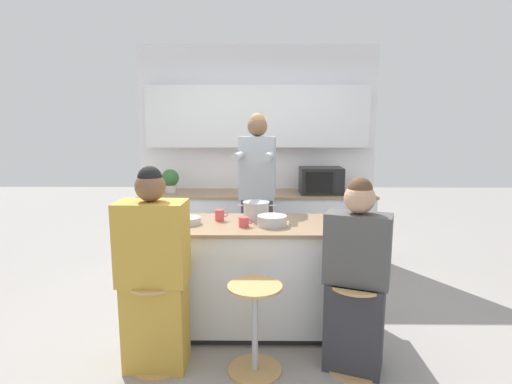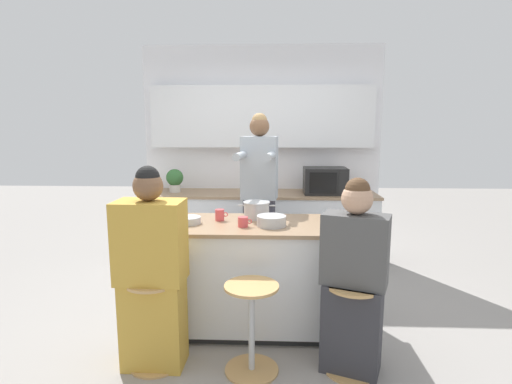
{
  "view_description": "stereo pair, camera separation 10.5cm",
  "coord_description": "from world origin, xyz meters",
  "px_view_note": "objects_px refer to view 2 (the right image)",
  "views": [
    {
      "loc": [
        0.03,
        -3.22,
        1.7
      ],
      "look_at": [
        0.0,
        0.08,
        1.16
      ],
      "focal_mm": 28.0,
      "sensor_mm": 36.0,
      "label": 1
    },
    {
      "loc": [
        0.14,
        -3.22,
        1.7
      ],
      "look_at": [
        0.0,
        0.08,
        1.16
      ],
      "focal_mm": 28.0,
      "sensor_mm": 36.0,
      "label": 2
    }
  ],
  "objects_px": {
    "coffee_cup_near": "(243,222)",
    "juice_carton": "(154,221)",
    "microwave": "(325,181)",
    "kitchen_island": "(256,275)",
    "coffee_cup_far": "(220,215)",
    "bar_stool_leftmost": "(154,319)",
    "person_cooking": "(259,205)",
    "fruit_bowl": "(271,221)",
    "bar_stool_center": "(252,324)",
    "person_wrapped_blanket": "(152,274)",
    "potted_plant": "(175,179)",
    "person_seated_near": "(354,285)",
    "cooking_pot": "(257,210)",
    "bar_stool_rightmost": "(353,324)"
  },
  "relations": [
    {
      "from": "bar_stool_center",
      "to": "microwave",
      "type": "bearing_deg",
      "value": 70.52
    },
    {
      "from": "bar_stool_leftmost",
      "to": "coffee_cup_far",
      "type": "xyz_separation_m",
      "value": [
        0.39,
        0.68,
        0.61
      ]
    },
    {
      "from": "kitchen_island",
      "to": "person_cooking",
      "type": "height_order",
      "value": "person_cooking"
    },
    {
      "from": "person_cooking",
      "to": "person_seated_near",
      "type": "bearing_deg",
      "value": -55.25
    },
    {
      "from": "juice_carton",
      "to": "potted_plant",
      "type": "bearing_deg",
      "value": 98.94
    },
    {
      "from": "juice_carton",
      "to": "microwave",
      "type": "xyz_separation_m",
      "value": [
        1.53,
        1.78,
        0.08
      ]
    },
    {
      "from": "coffee_cup_near",
      "to": "juice_carton",
      "type": "relative_size",
      "value": 0.68
    },
    {
      "from": "person_cooking",
      "to": "fruit_bowl",
      "type": "distance_m",
      "value": 0.81
    },
    {
      "from": "juice_carton",
      "to": "kitchen_island",
      "type": "bearing_deg",
      "value": 19.64
    },
    {
      "from": "microwave",
      "to": "potted_plant",
      "type": "height_order",
      "value": "microwave"
    },
    {
      "from": "coffee_cup_far",
      "to": "bar_stool_center",
      "type": "bearing_deg",
      "value": -67.02
    },
    {
      "from": "bar_stool_rightmost",
      "to": "bar_stool_center",
      "type": "bearing_deg",
      "value": -177.23
    },
    {
      "from": "bar_stool_rightmost",
      "to": "person_cooking",
      "type": "height_order",
      "value": "person_cooking"
    },
    {
      "from": "bar_stool_center",
      "to": "bar_stool_rightmost",
      "type": "height_order",
      "value": "same"
    },
    {
      "from": "cooking_pot",
      "to": "potted_plant",
      "type": "xyz_separation_m",
      "value": [
        -1.06,
        1.37,
        0.09
      ]
    },
    {
      "from": "kitchen_island",
      "to": "bar_stool_leftmost",
      "type": "distance_m",
      "value": 0.93
    },
    {
      "from": "person_cooking",
      "to": "coffee_cup_near",
      "type": "xyz_separation_m",
      "value": [
        -0.1,
        -0.83,
        0.02
      ]
    },
    {
      "from": "coffee_cup_far",
      "to": "juice_carton",
      "type": "height_order",
      "value": "juice_carton"
    },
    {
      "from": "juice_carton",
      "to": "microwave",
      "type": "distance_m",
      "value": 2.35
    },
    {
      "from": "coffee_cup_near",
      "to": "juice_carton",
      "type": "distance_m",
      "value": 0.69
    },
    {
      "from": "person_wrapped_blanket",
      "to": "coffee_cup_near",
      "type": "distance_m",
      "value": 0.82
    },
    {
      "from": "bar_stool_center",
      "to": "cooking_pot",
      "type": "xyz_separation_m",
      "value": [
        0.0,
        0.82,
        0.64
      ]
    },
    {
      "from": "coffee_cup_far",
      "to": "coffee_cup_near",
      "type": "bearing_deg",
      "value": -43.92
    },
    {
      "from": "fruit_bowl",
      "to": "coffee_cup_far",
      "type": "distance_m",
      "value": 0.47
    },
    {
      "from": "bar_stool_center",
      "to": "cooking_pot",
      "type": "height_order",
      "value": "cooking_pot"
    },
    {
      "from": "potted_plant",
      "to": "cooking_pot",
      "type": "bearing_deg",
      "value": -52.33
    },
    {
      "from": "bar_stool_leftmost",
      "to": "fruit_bowl",
      "type": "bearing_deg",
      "value": 31.36
    },
    {
      "from": "fruit_bowl",
      "to": "juice_carton",
      "type": "bearing_deg",
      "value": -168.43
    },
    {
      "from": "fruit_bowl",
      "to": "coffee_cup_near",
      "type": "distance_m",
      "value": 0.23
    },
    {
      "from": "person_cooking",
      "to": "coffee_cup_far",
      "type": "xyz_separation_m",
      "value": [
        -0.31,
        -0.63,
        0.03
      ]
    },
    {
      "from": "coffee_cup_far",
      "to": "juice_carton",
      "type": "distance_m",
      "value": 0.58
    },
    {
      "from": "coffee_cup_far",
      "to": "juice_carton",
      "type": "xyz_separation_m",
      "value": [
        -0.46,
        -0.36,
        0.03
      ]
    },
    {
      "from": "fruit_bowl",
      "to": "juice_carton",
      "type": "distance_m",
      "value": 0.92
    },
    {
      "from": "bar_stool_leftmost",
      "to": "juice_carton",
      "type": "relative_size",
      "value": 3.78
    },
    {
      "from": "kitchen_island",
      "to": "bar_stool_rightmost",
      "type": "xyz_separation_m",
      "value": [
        0.7,
        -0.61,
        -0.11
      ]
    },
    {
      "from": "cooking_pot",
      "to": "fruit_bowl",
      "type": "relative_size",
      "value": 1.35
    },
    {
      "from": "person_cooking",
      "to": "cooking_pot",
      "type": "bearing_deg",
      "value": -83.47
    },
    {
      "from": "bar_stool_rightmost",
      "to": "microwave",
      "type": "bearing_deg",
      "value": 88.37
    },
    {
      "from": "bar_stool_center",
      "to": "person_cooking",
      "type": "distance_m",
      "value": 1.48
    },
    {
      "from": "fruit_bowl",
      "to": "kitchen_island",
      "type": "bearing_deg",
      "value": 145.7
    },
    {
      "from": "kitchen_island",
      "to": "person_wrapped_blanket",
      "type": "relative_size",
      "value": 1.21
    },
    {
      "from": "bar_stool_center",
      "to": "bar_stool_leftmost",
      "type": "bearing_deg",
      "value": 175.91
    },
    {
      "from": "person_wrapped_blanket",
      "to": "potted_plant",
      "type": "relative_size",
      "value": 5.1
    },
    {
      "from": "juice_carton",
      "to": "potted_plant",
      "type": "distance_m",
      "value": 1.84
    },
    {
      "from": "person_wrapped_blanket",
      "to": "fruit_bowl",
      "type": "relative_size",
      "value": 6.09
    },
    {
      "from": "bar_stool_rightmost",
      "to": "person_seated_near",
      "type": "bearing_deg",
      "value": 95.71
    },
    {
      "from": "person_seated_near",
      "to": "microwave",
      "type": "relative_size",
      "value": 2.75
    },
    {
      "from": "kitchen_island",
      "to": "microwave",
      "type": "distance_m",
      "value": 1.79
    },
    {
      "from": "person_seated_near",
      "to": "juice_carton",
      "type": "xyz_separation_m",
      "value": [
        -1.47,
        0.33,
        0.36
      ]
    },
    {
      "from": "bar_stool_leftmost",
      "to": "juice_carton",
      "type": "distance_m",
      "value": 0.72
    }
  ]
}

